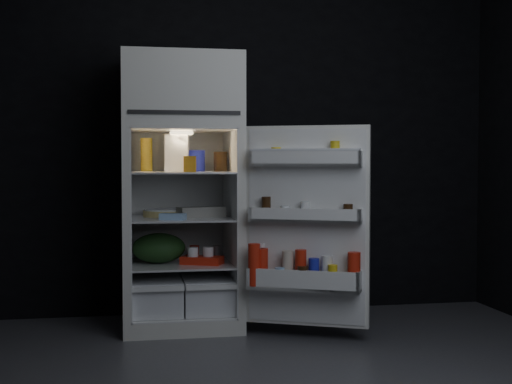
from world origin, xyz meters
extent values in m
cube|color=#505055|center=(0.00, 0.00, 0.00)|extent=(4.00, 3.40, 0.00)
cube|color=black|center=(0.00, 1.70, 1.35)|extent=(4.00, 0.00, 2.70)
cube|color=black|center=(0.00, -1.70, 1.35)|extent=(4.00, 0.00, 2.70)
cube|color=white|center=(-0.32, 1.30, 0.05)|extent=(0.76, 0.70, 0.10)
cube|color=white|center=(-0.68, 1.30, 0.70)|extent=(0.05, 0.70, 1.20)
cube|color=white|center=(0.03, 1.30, 0.70)|extent=(0.05, 0.70, 1.20)
cube|color=white|center=(-0.32, 1.62, 0.70)|extent=(0.66, 0.05, 1.20)
cube|color=white|center=(-0.32, 1.30, 1.33)|extent=(0.76, 0.70, 0.06)
cube|color=white|center=(-0.32, 1.30, 1.57)|extent=(0.76, 0.70, 0.42)
cube|color=black|center=(-0.32, 0.95, 1.39)|extent=(0.68, 0.01, 0.02)
cube|color=white|center=(-0.65, 1.28, 0.70)|extent=(0.01, 0.65, 1.20)
cube|color=white|center=(0.00, 1.28, 0.70)|extent=(0.01, 0.65, 1.20)
cube|color=white|center=(-0.32, 1.28, 1.30)|extent=(0.66, 0.65, 0.01)
cube|color=white|center=(-0.32, 1.28, 0.10)|extent=(0.66, 0.65, 0.01)
cube|color=white|center=(-0.32, 1.28, 1.02)|extent=(0.65, 0.63, 0.01)
cube|color=white|center=(-0.32, 1.28, 0.72)|extent=(0.65, 0.63, 0.01)
cube|color=white|center=(-0.32, 1.28, 0.42)|extent=(0.65, 0.63, 0.01)
cube|color=white|center=(-0.49, 1.30, 0.22)|extent=(0.32, 0.59, 0.22)
cube|color=white|center=(-0.16, 1.30, 0.22)|extent=(0.32, 0.59, 0.22)
cube|color=white|center=(-0.49, 0.97, 0.31)|extent=(0.32, 0.02, 0.03)
cube|color=white|center=(-0.16, 0.97, 0.31)|extent=(0.32, 0.02, 0.03)
cube|color=#FFE5B2|center=(-0.32, 1.23, 1.28)|extent=(0.14, 0.14, 0.02)
cube|color=white|center=(0.41, 0.81, 0.70)|extent=(0.71, 0.38, 1.22)
cube|color=white|center=(0.40, 0.78, 0.70)|extent=(0.65, 0.32, 1.18)
cube|color=white|center=(0.38, 0.74, 1.07)|extent=(0.65, 0.38, 0.02)
cube|color=white|center=(0.37, 0.71, 1.11)|extent=(0.62, 0.31, 0.10)
cube|color=white|center=(0.68, 0.60, 1.11)|extent=(0.06, 0.09, 0.10)
cube|color=white|center=(0.08, 0.89, 1.11)|extent=(0.06, 0.09, 0.10)
cube|color=white|center=(0.38, 0.74, 0.73)|extent=(0.66, 0.39, 0.02)
cube|color=white|center=(0.36, 0.70, 0.77)|extent=(0.62, 0.31, 0.09)
cube|color=white|center=(0.68, 0.60, 0.77)|extent=(0.06, 0.10, 0.09)
cube|color=white|center=(0.08, 0.88, 0.77)|extent=(0.06, 0.10, 0.09)
cube|color=white|center=(0.37, 0.72, 0.33)|extent=(0.67, 0.42, 0.02)
cube|color=white|center=(0.34, 0.67, 0.38)|extent=(0.62, 0.31, 0.13)
cube|color=white|center=(0.67, 0.58, 0.38)|extent=(0.08, 0.13, 0.13)
cube|color=white|center=(0.07, 0.87, 0.38)|extent=(0.08, 0.13, 0.13)
cube|color=white|center=(0.38, 0.74, 1.16)|extent=(0.63, 0.37, 0.02)
cylinder|color=yellow|center=(0.54, 0.67, 1.15)|extent=(0.07, 0.07, 0.13)
cylinder|color=black|center=(0.42, 0.73, 1.12)|extent=(0.08, 0.08, 0.09)
cylinder|color=yellow|center=(0.22, 0.82, 1.13)|extent=(0.08, 0.08, 0.10)
cylinder|color=black|center=(0.61, 0.63, 0.79)|extent=(0.07, 0.07, 0.10)
cylinder|color=silver|center=(0.38, 0.74, 0.80)|extent=(0.07, 0.07, 0.11)
cylinder|color=silver|center=(0.27, 0.79, 0.78)|extent=(0.08, 0.08, 0.08)
cylinder|color=black|center=(0.16, 0.84, 0.81)|extent=(0.07, 0.07, 0.13)
cylinder|color=red|center=(0.64, 0.59, 0.45)|extent=(0.10, 0.10, 0.22)
cylinder|color=white|center=(0.50, 0.66, 0.44)|extent=(0.09, 0.09, 0.19)
cylinder|color=#2026AE|center=(0.42, 0.70, 0.43)|extent=(0.09, 0.09, 0.17)
cylinder|color=red|center=(0.35, 0.73, 0.45)|extent=(0.09, 0.09, 0.22)
cylinder|color=beige|center=(0.28, 0.77, 0.45)|extent=(0.09, 0.09, 0.21)
cylinder|color=red|center=(0.14, 0.83, 0.45)|extent=(0.10, 0.10, 0.22)
cylinder|color=yellow|center=(0.51, 0.61, 0.41)|extent=(0.07, 0.07, 0.15)
cylinder|color=black|center=(0.35, 0.69, 0.41)|extent=(0.08, 0.08, 0.13)
cylinder|color=#8FB6DD|center=(0.23, 0.75, 0.40)|extent=(0.08, 0.08, 0.12)
cylinder|color=red|center=(0.08, 0.82, 0.47)|extent=(0.10, 0.10, 0.26)
cylinder|color=white|center=(0.14, 0.83, 0.58)|extent=(0.05, 0.05, 0.02)
cube|color=white|center=(-0.35, 1.29, 1.15)|extent=(0.17, 0.17, 0.24)
cylinder|color=#2026AE|center=(-0.22, 1.34, 1.10)|extent=(0.15, 0.15, 0.14)
cylinder|color=black|center=(-0.06, 1.30, 1.09)|extent=(0.10, 0.10, 0.13)
cylinder|color=gold|center=(-0.54, 1.38, 1.14)|extent=(0.09, 0.09, 0.22)
cube|color=orange|center=(-0.28, 1.06, 1.08)|extent=(0.08, 0.07, 0.10)
cube|color=gray|center=(-0.19, 1.22, 0.76)|extent=(0.33, 0.20, 0.07)
cylinder|color=tan|center=(-0.41, 1.37, 0.75)|extent=(0.41, 0.41, 0.04)
cube|color=#8FB6DD|center=(-0.39, 1.08, 0.75)|extent=(0.18, 0.13, 0.04)
cube|color=beige|center=(-0.17, 1.44, 0.75)|extent=(0.14, 0.13, 0.05)
ellipsoid|color=#193815|center=(-0.47, 1.29, 0.52)|extent=(0.44, 0.41, 0.20)
cube|color=red|center=(-0.19, 1.19, 0.45)|extent=(0.30, 0.24, 0.05)
cylinder|color=red|center=(-0.22, 1.46, 0.47)|extent=(0.08, 0.08, 0.09)
cylinder|color=silver|center=(-0.08, 1.42, 0.47)|extent=(0.08, 0.08, 0.09)
camera|label=1|loc=(-0.68, -3.40, 1.09)|focal=50.00mm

